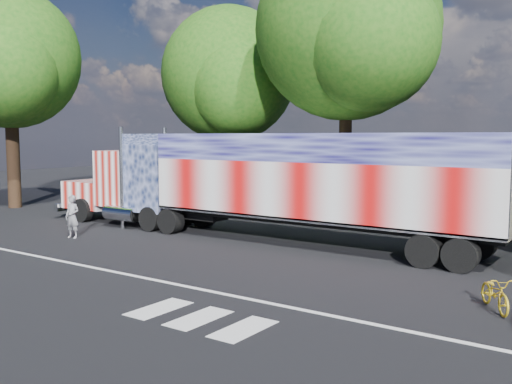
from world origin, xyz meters
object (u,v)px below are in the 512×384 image
Objects in this scene: semi_truck at (260,181)px; tree_nw_a at (230,75)px; bicycle at (495,293)px; tree_w_a at (10,59)px; coach_bus at (265,177)px; tree_n_mid at (349,29)px; woman at (72,217)px.

tree_nw_a is (-11.89, 13.52, 5.89)m from semi_truck.
bicycle is 28.89m from tree_nw_a.
tree_w_a is at bearing 179.47° from semi_truck.
tree_nw_a is (-6.62, 5.46, 6.41)m from coach_bus.
bicycle is 0.13× the size of tree_w_a.
coach_bus is 15.17m from tree_w_a.
tree_n_mid is at bearing 36.77° from tree_w_a.
semi_truck is 1.59× the size of tree_nw_a.
woman is at bearing 144.92° from bicycle.
coach_bus is 0.89× the size of tree_nw_a.
coach_bus is at bearing 106.20° from bicycle.
semi_truck is 13.29× the size of bicycle.
bicycle is at bearing -53.83° from tree_n_mid.
bicycle is (9.48, -4.32, -1.82)m from semi_truck.
tree_n_mid reaches higher than tree_w_a.
tree_nw_a is at bearing 140.46° from coach_bus.
tree_n_mid reaches higher than coach_bus.
tree_n_mid is at bearing -13.26° from tree_nw_a.
woman is at bearing -71.60° from tree_nw_a.
tree_w_a is at bearing 136.44° from bicycle.
tree_w_a is 14.15m from tree_nw_a.
semi_truck is 12.19× the size of woman.
tree_nw_a is 10.47m from tree_n_mid.
woman is at bearing -93.80° from coach_bus.
tree_n_mid is (3.44, 3.09, 8.06)m from coach_bus.
tree_nw_a is at bearing 106.34° from bicycle.
tree_nw_a is at bearing 131.33° from semi_truck.
coach_bus is 12.09m from woman.
tree_n_mid reaches higher than woman.
coach_bus is 9.30m from tree_n_mid.
tree_n_mid is (4.24, 15.13, 8.94)m from woman.
coach_bus is at bearing -138.07° from tree_n_mid.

